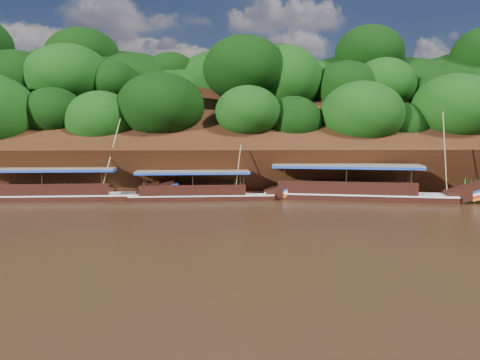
{
  "coord_description": "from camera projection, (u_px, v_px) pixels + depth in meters",
  "views": [
    {
      "loc": [
        -1.24,
        -27.16,
        4.8
      ],
      "look_at": [
        0.64,
        7.0,
        1.58
      ],
      "focal_mm": 35.0,
      "sensor_mm": 36.0,
      "label": 1
    }
  ],
  "objects": [
    {
      "name": "boat_2",
      "position": [
        69.0,
        193.0,
        35.12
      ],
      "size": [
        15.6,
        2.77,
        6.57
      ],
      "rotation": [
        0.0,
        0.0,
        0.03
      ],
      "color": "black",
      "rests_on": "ground"
    },
    {
      "name": "boat_1",
      "position": [
        211.0,
        193.0,
        35.4
      ],
      "size": [
        12.85,
        2.53,
        4.57
      ],
      "rotation": [
        0.0,
        0.0,
        0.03
      ],
      "color": "black",
      "rests_on": "ground"
    },
    {
      "name": "ground",
      "position": [
        236.0,
        218.0,
        27.52
      ],
      "size": [
        160.0,
        160.0,
        0.0
      ],
      "primitive_type": "plane",
      "color": "black",
      "rests_on": "ground"
    },
    {
      "name": "riverbank",
      "position": [
        226.0,
        163.0,
        49.93
      ],
      "size": [
        120.0,
        30.06,
        19.4
      ],
      "color": "black",
      "rests_on": "ground"
    },
    {
      "name": "reeds",
      "position": [
        202.0,
        186.0,
        36.7
      ],
      "size": [
        48.1,
        2.39,
        2.21
      ],
      "color": "#23701C",
      "rests_on": "ground"
    },
    {
      "name": "boat_0",
      "position": [
        369.0,
        192.0,
        35.15
      ],
      "size": [
        16.56,
        6.08,
        6.97
      ],
      "rotation": [
        0.0,
        0.0,
        -0.24
      ],
      "color": "black",
      "rests_on": "ground"
    }
  ]
}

